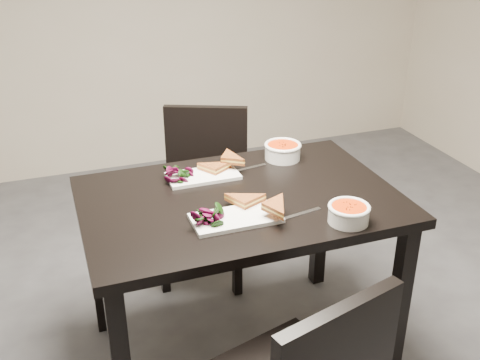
{
  "coord_description": "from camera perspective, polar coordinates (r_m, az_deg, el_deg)",
  "views": [
    {
      "loc": [
        -0.39,
        -1.44,
        1.76
      ],
      "look_at": [
        0.26,
        0.39,
        0.82
      ],
      "focal_mm": 42.84,
      "sensor_mm": 36.0,
      "label": 1
    }
  ],
  "objects": [
    {
      "name": "sandwich_far",
      "position": [
        2.33,
        -2.09,
        1.17
      ],
      "size": [
        0.18,
        0.17,
        0.05
      ],
      "primitive_type": null,
      "rotation": [
        0.0,
        0.0,
        0.55
      ],
      "color": "#AF5924",
      "rests_on": "plate_far"
    },
    {
      "name": "salad_near",
      "position": [
        1.98,
        -3.15,
        -3.57
      ],
      "size": [
        0.1,
        0.09,
        0.04
      ],
      "primitive_type": null,
      "color": "black",
      "rests_on": "plate_near"
    },
    {
      "name": "plate_far",
      "position": [
        2.34,
        -3.7,
        0.4
      ],
      "size": [
        0.29,
        0.15,
        0.01
      ],
      "primitive_type": "cube",
      "color": "white",
      "rests_on": "table"
    },
    {
      "name": "chair_far",
      "position": [
        2.9,
        -3.53,
        -0.24
      ],
      "size": [
        0.55,
        0.55,
        0.85
      ],
      "rotation": [
        0.0,
        0.0,
        -0.4
      ],
      "color": "black",
      "rests_on": "ground"
    },
    {
      "name": "cutlery_near",
      "position": [
        2.07,
        5.97,
        -3.4
      ],
      "size": [
        0.18,
        0.05,
        0.0
      ],
      "primitive_type": "cube",
      "rotation": [
        0.0,
        0.0,
        0.18
      ],
      "color": "silver",
      "rests_on": "table"
    },
    {
      "name": "sandwich_near",
      "position": [
        2.04,
        1.17,
        -2.51
      ],
      "size": [
        0.19,
        0.17,
        0.05
      ],
      "primitive_type": null,
      "rotation": [
        0.0,
        0.0,
        0.42
      ],
      "color": "#AF5924",
      "rests_on": "plate_near"
    },
    {
      "name": "salad_far",
      "position": [
        2.3,
        -6.11,
        0.65
      ],
      "size": [
        0.09,
        0.08,
        0.04
      ],
      "primitive_type": null,
      "color": "black",
      "rests_on": "plate_far"
    },
    {
      "name": "cutlery_far",
      "position": [
        2.41,
        0.7,
        1.14
      ],
      "size": [
        0.18,
        0.05,
        0.0
      ],
      "primitive_type": "cube",
      "rotation": [
        0.0,
        0.0,
        0.17
      ],
      "color": "silver",
      "rests_on": "table"
    },
    {
      "name": "table",
      "position": [
        2.23,
        0.0,
        -3.9
      ],
      "size": [
        1.2,
        0.8,
        0.75
      ],
      "color": "black",
      "rests_on": "ground"
    },
    {
      "name": "plate_near",
      "position": [
        2.02,
        -0.42,
        -3.83
      ],
      "size": [
        0.31,
        0.16,
        0.02
      ],
      "primitive_type": "cube",
      "color": "white",
      "rests_on": "table"
    },
    {
      "name": "soup_bowl_near",
      "position": [
        2.03,
        10.78,
        -3.2
      ],
      "size": [
        0.15,
        0.15,
        0.07
      ],
      "color": "white",
      "rests_on": "table"
    },
    {
      "name": "soup_bowl_far",
      "position": [
        2.5,
        4.27,
        2.98
      ],
      "size": [
        0.16,
        0.16,
        0.07
      ],
      "color": "white",
      "rests_on": "table"
    }
  ]
}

